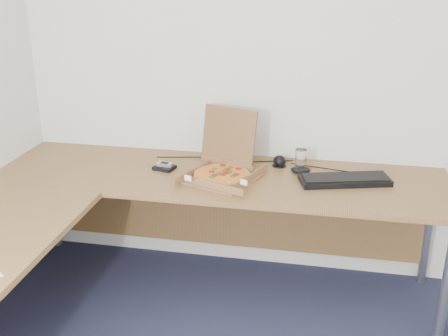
% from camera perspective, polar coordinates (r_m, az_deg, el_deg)
% --- Properties ---
extents(room_shell, '(3.50, 3.50, 2.50)m').
position_cam_1_polar(room_shell, '(1.51, 7.49, -3.30)').
color(room_shell, silver).
rests_on(room_shell, ground).
extents(desk, '(2.50, 2.20, 0.73)m').
position_cam_1_polar(desk, '(2.77, -8.86, -4.02)').
color(desk, brown).
rests_on(desk, ground).
extents(pizza_box, '(0.34, 0.39, 0.34)m').
position_cam_1_polar(pizza_box, '(3.00, -0.15, -0.30)').
color(pizza_box, brown).
rests_on(pizza_box, desk).
extents(drinking_glass, '(0.07, 0.07, 0.12)m').
position_cam_1_polar(drinking_glass, '(3.14, 7.96, 0.89)').
color(drinking_glass, white).
rests_on(drinking_glass, desk).
extents(keyboard, '(0.51, 0.29, 0.03)m').
position_cam_1_polar(keyboard, '(3.01, 12.40, -1.22)').
color(keyboard, black).
rests_on(keyboard, desk).
extents(mouse, '(0.13, 0.11, 0.04)m').
position_cam_1_polar(mouse, '(3.10, 7.95, -0.18)').
color(mouse, black).
rests_on(mouse, desk).
extents(wallet, '(0.13, 0.12, 0.02)m').
position_cam_1_polar(wallet, '(3.15, -6.20, 0.05)').
color(wallet, black).
rests_on(wallet, desk).
extents(phone, '(0.10, 0.06, 0.02)m').
position_cam_1_polar(phone, '(3.15, -6.17, 0.39)').
color(phone, '#B2B5BA').
rests_on(phone, wallet).
extents(dome_speaker, '(0.08, 0.08, 0.07)m').
position_cam_1_polar(dome_speaker, '(3.18, 5.77, 0.79)').
color(dome_speaker, black).
rests_on(dome_speaker, desk).
extents(cable_bundle, '(0.57, 0.12, 0.01)m').
position_cam_1_polar(cable_bundle, '(3.24, 2.68, 0.64)').
color(cable_bundle, black).
rests_on(cable_bundle, desk).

